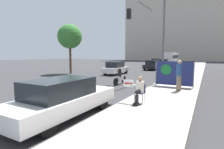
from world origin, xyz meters
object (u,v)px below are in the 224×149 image
Objects in this scene: seated_protester at (139,89)px; car_on_road_midblock at (153,65)px; city_bus_on_road at (171,57)px; street_tree_near_curb at (70,37)px; protest_banner at (174,73)px; jogger_on_sidewalk at (179,75)px; parked_car_curbside at (63,98)px; traffic_light_pole at (150,29)px; car_on_road_distant at (164,63)px; motorcycle_on_road at (120,78)px; car_on_road_nearest at (116,68)px; car_on_road_far_lane at (156,62)px.

seated_protester is 0.25× the size of car_on_road_midblock.
street_tree_near_curb reaches higher than city_bus_on_road.
protest_banner is 16.06m from car_on_road_midblock.
jogger_on_sidewalk reaches higher than parked_car_curbside.
parked_car_curbside is (-0.55, -9.19, -3.68)m from traffic_light_pole.
car_on_road_midblock is at bearing -87.32° from car_on_road_distant.
city_bus_on_road is at bearing 93.61° from car_on_road_midblock.
traffic_light_pole is 0.61× the size of city_bus_on_road.
motorcycle_on_road is (2.03, -24.93, -0.18)m from car_on_road_distant.
car_on_road_far_lane is (-1.59, 24.70, -0.02)m from car_on_road_nearest.
parked_car_curbside is 7.70m from motorcycle_on_road.
car_on_road_midblock is 1.03× the size of car_on_road_far_lane.
street_tree_near_curb is at bearing -160.67° from car_on_road_nearest.
car_on_road_distant is at bearing 85.05° from car_on_road_nearest.
protest_banner reaches higher than parked_car_curbside.
street_tree_near_curb is at bearing 161.26° from protest_banner.
motorcycle_on_road is at bearing -85.49° from city_bus_on_road.
motorcycle_on_road is (-3.41, 5.06, -0.27)m from seated_protester.
parked_car_curbside is at bearing -84.09° from car_on_road_distant.
seated_protester is 0.25× the size of parked_car_curbside.
car_on_road_midblock is 9.92m from car_on_road_distant.
jogger_on_sidewalk is at bearing 62.83° from parked_car_curbside.
car_on_road_distant is (-3.91, 23.33, -3.67)m from traffic_light_pole.
car_on_road_far_lane is 0.76× the size of street_tree_near_curb.
traffic_light_pole is 1.33× the size of parked_car_curbside.
street_tree_near_curb is (-5.96, -34.68, 2.80)m from city_bus_on_road.
seated_protester is 0.28× the size of car_on_road_distant.
street_tree_near_curb is (-10.38, 12.00, 3.84)m from parked_car_curbside.
car_on_road_far_lane is 2.23× the size of motorcycle_on_road.
seated_protester is at bearing 50.71° from parked_car_curbside.
jogger_on_sidewalk is 41.13m from city_bus_on_road.
protest_banner reaches higher than car_on_road_far_lane.
car_on_road_nearest is 0.40× the size of city_bus_on_road.
car_on_road_nearest is at bearing 109.73° from parked_car_curbside.
parked_car_curbside is 46.90m from city_bus_on_road.
seated_protester is 44.64m from city_bus_on_road.
street_tree_near_curb is at bearing -125.17° from car_on_road_midblock.
protest_banner reaches higher than car_on_road_midblock.
traffic_light_pole is at bearing -14.43° from street_tree_near_curb.
protest_banner is 0.54× the size of car_on_road_far_lane.
motorcycle_on_road is at bearing 100.01° from parked_car_curbside.
seated_protester is 6.10m from motorcycle_on_road.
protest_banner is at bearing -97.93° from jogger_on_sidewalk.
car_on_road_far_lane is at bearing 81.86° from street_tree_near_curb.
parked_car_curbside is 16.32m from street_tree_near_curb.
motorcycle_on_road is (-1.34, 7.59, -0.17)m from parked_car_curbside.
motorcycle_on_road is at bearing -26.02° from street_tree_near_curb.
car_on_road_far_lane is 0.44× the size of city_bus_on_road.
car_on_road_nearest reaches higher than car_on_road_far_lane.
motorcycle_on_road is at bearing -80.42° from car_on_road_far_lane.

